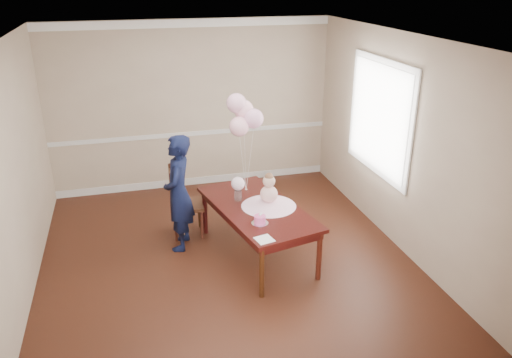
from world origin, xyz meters
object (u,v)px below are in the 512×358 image
object	(u,v)px
dining_table_top	(257,208)
dining_chair_seat	(187,205)
woman	(179,193)
birthday_cake	(260,219)

from	to	relation	value
dining_table_top	dining_chair_seat	size ratio (longest dim) A/B	4.22
woman	birthday_cake	bearing A→B (deg)	58.66
birthday_cake	dining_chair_seat	world-z (taller)	birthday_cake
dining_table_top	birthday_cake	size ratio (longest dim) A/B	13.33
birthday_cake	dining_chair_seat	xyz separation A→B (m)	(-0.69, 1.20, -0.29)
birthday_cake	dining_chair_seat	bearing A→B (deg)	119.94
dining_chair_seat	birthday_cake	bearing A→B (deg)	-56.52
dining_table_top	woman	world-z (taller)	woman
birthday_cake	woman	distance (m)	1.21
dining_table_top	birthday_cake	bearing A→B (deg)	-113.96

